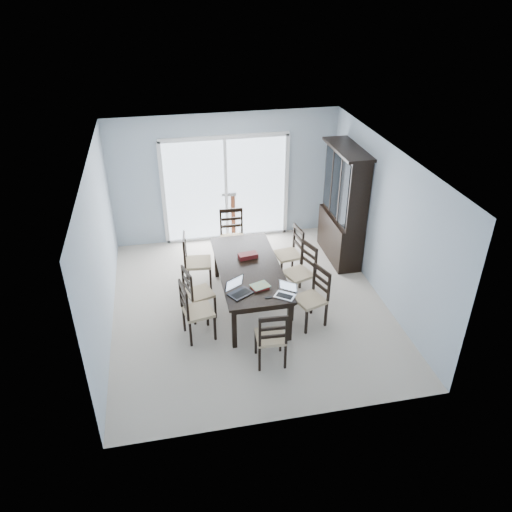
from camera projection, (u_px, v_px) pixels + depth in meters
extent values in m
plane|color=beige|center=(250.00, 305.00, 8.42)|extent=(5.00, 5.00, 0.00)
plane|color=white|center=(248.00, 157.00, 7.10)|extent=(5.00, 5.00, 0.00)
cube|color=#A1B1C0|center=(225.00, 178.00, 9.87)|extent=(4.50, 0.02, 2.60)
cube|color=#A1B1C0|center=(100.00, 251.00, 7.37)|extent=(0.02, 5.00, 2.60)
cube|color=#A1B1C0|center=(384.00, 224.00, 8.14)|extent=(0.02, 5.00, 2.60)
cube|color=gray|center=(221.00, 218.00, 11.40)|extent=(4.50, 2.00, 0.10)
cube|color=#99999E|center=(214.00, 177.00, 11.94)|extent=(4.50, 0.06, 1.10)
cube|color=black|center=(249.00, 268.00, 8.05)|extent=(1.00, 2.20, 0.04)
cube|color=black|center=(249.00, 271.00, 8.08)|extent=(0.88, 2.08, 0.10)
cube|color=black|center=(234.00, 328.00, 7.33)|extent=(0.07, 0.07, 0.69)
cube|color=black|center=(289.00, 321.00, 7.47)|extent=(0.07, 0.07, 0.69)
cube|color=black|center=(216.00, 260.00, 9.02)|extent=(0.07, 0.07, 0.69)
cube|color=black|center=(262.00, 255.00, 9.16)|extent=(0.07, 0.07, 0.69)
cube|color=black|center=(340.00, 237.00, 9.60)|extent=(0.45, 1.30, 0.85)
cube|color=black|center=(346.00, 185.00, 9.06)|extent=(0.38, 1.30, 1.30)
cube|color=black|center=(348.00, 149.00, 8.72)|extent=(0.50, 1.38, 0.05)
cube|color=black|center=(344.00, 195.00, 8.67)|extent=(0.02, 0.36, 1.18)
cube|color=black|center=(336.00, 186.00, 9.03)|extent=(0.02, 0.36, 1.18)
cube|color=black|center=(329.00, 177.00, 9.38)|extent=(0.02, 0.36, 1.18)
cube|color=silver|center=(226.00, 190.00, 9.98)|extent=(2.40, 0.02, 2.10)
cube|color=white|center=(224.00, 137.00, 9.41)|extent=(2.52, 0.05, 0.08)
cube|color=white|center=(226.00, 191.00, 9.97)|extent=(0.06, 0.05, 2.10)
cube|color=white|center=(228.00, 236.00, 10.49)|extent=(2.52, 0.05, 0.05)
cube|color=black|center=(184.00, 320.00, 7.71)|extent=(0.04, 0.04, 0.43)
cube|color=black|center=(191.00, 334.00, 7.41)|extent=(0.04, 0.04, 0.43)
cube|color=black|center=(207.00, 314.00, 7.84)|extent=(0.04, 0.04, 0.43)
cube|color=black|center=(215.00, 328.00, 7.53)|extent=(0.04, 0.04, 0.43)
cube|color=tan|center=(198.00, 312.00, 7.50)|extent=(0.49, 0.49, 0.05)
cube|color=black|center=(186.00, 302.00, 8.13)|extent=(0.04, 0.04, 0.41)
cube|color=black|center=(194.00, 314.00, 7.86)|extent=(0.04, 0.04, 0.41)
cube|color=black|center=(206.00, 296.00, 8.28)|extent=(0.04, 0.04, 0.41)
cube|color=black|center=(215.00, 307.00, 8.01)|extent=(0.04, 0.04, 0.41)
cube|color=tan|center=(200.00, 293.00, 7.96)|extent=(0.50, 0.50, 0.05)
cube|color=black|center=(188.00, 269.00, 8.96)|extent=(0.04, 0.04, 0.45)
cube|color=black|center=(188.00, 281.00, 8.62)|extent=(0.04, 0.04, 0.45)
cube|color=black|center=(210.00, 268.00, 9.00)|extent=(0.04, 0.04, 0.45)
cube|color=black|center=(211.00, 280.00, 8.66)|extent=(0.04, 0.04, 0.45)
cube|color=tan|center=(198.00, 263.00, 8.68)|extent=(0.48, 0.48, 0.05)
cube|color=black|center=(326.00, 315.00, 7.83)|extent=(0.04, 0.04, 0.43)
cube|color=black|center=(312.00, 303.00, 8.11)|extent=(0.04, 0.04, 0.43)
cube|color=black|center=(306.00, 322.00, 7.66)|extent=(0.04, 0.04, 0.43)
cube|color=black|center=(292.00, 310.00, 7.94)|extent=(0.04, 0.04, 0.43)
cube|color=tan|center=(310.00, 300.00, 7.76)|extent=(0.53, 0.53, 0.05)
cube|color=black|center=(313.00, 288.00, 8.46)|extent=(0.05, 0.05, 0.43)
cube|color=black|center=(300.00, 278.00, 8.75)|extent=(0.05, 0.05, 0.43)
cube|color=black|center=(295.00, 295.00, 8.29)|extent=(0.05, 0.05, 0.43)
cube|color=black|center=(282.00, 284.00, 8.58)|extent=(0.05, 0.05, 0.43)
cube|color=tan|center=(298.00, 274.00, 8.40)|extent=(0.54, 0.54, 0.05)
cube|color=black|center=(301.00, 269.00, 8.98)|extent=(0.04, 0.04, 0.43)
cube|color=black|center=(292.00, 259.00, 9.29)|extent=(0.04, 0.04, 0.43)
cube|color=black|center=(281.00, 273.00, 8.88)|extent=(0.04, 0.04, 0.43)
cube|color=black|center=(274.00, 263.00, 9.18)|extent=(0.04, 0.04, 0.43)
cube|color=tan|center=(287.00, 255.00, 8.96)|extent=(0.47, 0.47, 0.05)
cube|color=black|center=(259.00, 359.00, 6.96)|extent=(0.04, 0.04, 0.41)
cube|color=black|center=(285.00, 357.00, 7.00)|extent=(0.04, 0.04, 0.41)
cube|color=black|center=(256.00, 342.00, 7.27)|extent=(0.04, 0.04, 0.41)
cube|color=black|center=(280.00, 340.00, 7.31)|extent=(0.04, 0.04, 0.41)
cube|color=tan|center=(270.00, 337.00, 7.02)|extent=(0.43, 0.43, 0.05)
cube|color=black|center=(242.00, 245.00, 9.72)|extent=(0.04, 0.04, 0.46)
cube|color=black|center=(222.00, 247.00, 9.66)|extent=(0.04, 0.04, 0.46)
cube|color=black|center=(246.00, 256.00, 9.38)|extent=(0.04, 0.04, 0.46)
cube|color=black|center=(224.00, 258.00, 9.32)|extent=(0.04, 0.04, 0.46)
cube|color=tan|center=(233.00, 240.00, 9.39)|extent=(0.45, 0.45, 0.05)
cube|color=black|center=(241.00, 293.00, 7.38)|extent=(0.42, 0.38, 0.02)
cube|color=silver|center=(240.00, 287.00, 7.32)|extent=(0.28, 0.19, 0.18)
cube|color=silver|center=(285.00, 296.00, 7.32)|extent=(0.36, 0.34, 0.02)
cube|color=silver|center=(285.00, 290.00, 7.27)|extent=(0.23, 0.18, 0.15)
cube|color=maroon|center=(259.00, 287.00, 7.51)|extent=(0.28, 0.23, 0.03)
cube|color=gold|center=(260.00, 286.00, 7.50)|extent=(0.32, 0.28, 0.01)
cube|color=black|center=(268.00, 297.00, 7.29)|extent=(0.10, 0.05, 0.01)
cube|color=#521310|center=(248.00, 256.00, 8.27)|extent=(0.33, 0.20, 0.08)
cube|color=brown|center=(192.00, 201.00, 10.96)|extent=(2.08, 1.91, 0.93)
cube|color=gray|center=(191.00, 180.00, 10.70)|extent=(2.14, 1.97, 0.06)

